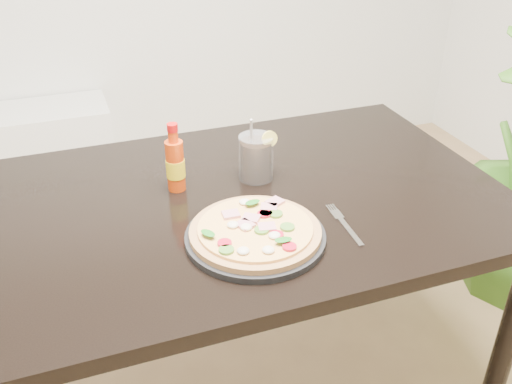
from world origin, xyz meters
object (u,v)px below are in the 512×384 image
object	(u,v)px
hot_sauce_bottle	(175,164)
cola_cup	(256,158)
dining_table	(241,223)
fork	(343,223)
pizza	(255,230)
plate	(255,237)

from	to	relation	value
hot_sauce_bottle	cola_cup	bearing A→B (deg)	-3.38
dining_table	fork	bearing A→B (deg)	-47.30
hot_sauce_bottle	cola_cup	world-z (taller)	hot_sauce_bottle
fork	pizza	bearing A→B (deg)	-179.89
dining_table	cola_cup	world-z (taller)	cola_cup
dining_table	hot_sauce_bottle	bearing A→B (deg)	146.76
plate	pizza	bearing A→B (deg)	-25.57
dining_table	pizza	distance (m)	0.23
plate	pizza	world-z (taller)	pizza
plate	fork	distance (m)	0.23
pizza	cola_cup	distance (m)	0.30
fork	plate	bearing A→B (deg)	-179.92
dining_table	cola_cup	size ratio (longest dim) A/B	7.53
hot_sauce_bottle	fork	distance (m)	0.47
cola_cup	hot_sauce_bottle	bearing A→B (deg)	176.62
pizza	hot_sauce_bottle	world-z (taller)	hot_sauce_bottle
plate	pizza	size ratio (longest dim) A/B	1.07
fork	hot_sauce_bottle	bearing A→B (deg)	141.03
pizza	cola_cup	xyz separation A→B (m)	(0.10, 0.28, 0.03)
cola_cup	fork	xyz separation A→B (m)	(0.12, -0.30, -0.06)
pizza	fork	world-z (taller)	pizza
plate	cola_cup	xyz separation A→B (m)	(0.11, 0.28, 0.05)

